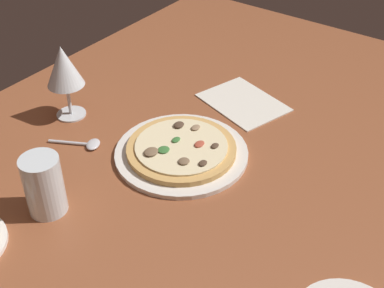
{
  "coord_description": "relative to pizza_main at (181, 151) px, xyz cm",
  "views": [
    {
      "loc": [
        -68.89,
        -47.34,
        70.13
      ],
      "look_at": [
        -1.1,
        1.89,
        7.0
      ],
      "focal_mm": 48.45,
      "sensor_mm": 36.0,
      "label": 1
    }
  ],
  "objects": [
    {
      "name": "spoon",
      "position": [
        -9.22,
        18.17,
        -0.7
      ],
      "size": [
        7.27,
        11.01,
        1.0
      ],
      "color": "silver",
      "rests_on": "dining_table"
    },
    {
      "name": "paper_menu",
      "position": [
        24.57,
        0.13,
        -1.0
      ],
      "size": [
        19.42,
        22.56,
        0.3
      ],
      "primitive_type": "cube",
      "rotation": [
        0.0,
        0.0,
        -0.3
      ],
      "color": "silver",
      "rests_on": "dining_table"
    },
    {
      "name": "pizza_main",
      "position": [
        0.0,
        0.0,
        0.0
      ],
      "size": [
        27.49,
        27.49,
        3.32
      ],
      "color": "silver",
      "rests_on": "dining_table"
    },
    {
      "name": "dining_table",
      "position": [
        2.21,
        -3.79,
        -3.15
      ],
      "size": [
        150.0,
        110.0,
        4.0
      ],
      "primitive_type": "cube",
      "color": "brown",
      "rests_on": "ground"
    },
    {
      "name": "wine_glass_near",
      "position": [
        -2.91,
        29.4,
        10.97
      ],
      "size": [
        8.2,
        8.2,
        17.26
      ],
      "color": "silver",
      "rests_on": "dining_table"
    },
    {
      "name": "water_glass",
      "position": [
        -26.85,
        9.94,
        4.07
      ],
      "size": [
        6.96,
        6.96,
        11.51
      ],
      "color": "silver",
      "rests_on": "dining_table"
    }
  ]
}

